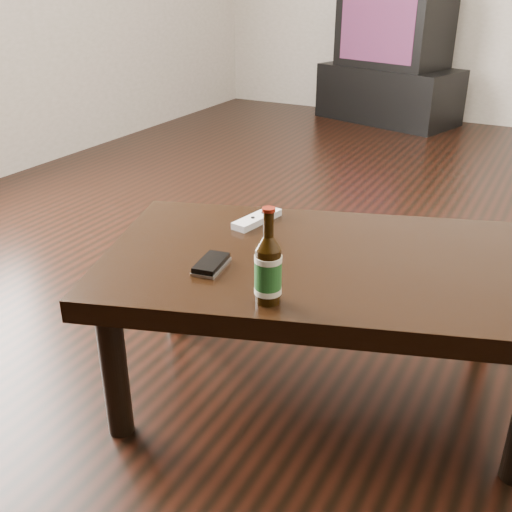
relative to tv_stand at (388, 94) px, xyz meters
The scene contains 7 objects.
floor 2.92m from the tv_stand, 70.99° to the right, with size 5.00×6.00×0.01m, color black.
tv_stand is the anchor object (origin of this frame).
tv 0.50m from the tv_stand, 106.67° to the right, with size 0.88×0.68×0.58m.
coffee_table 3.58m from the tv_stand, 76.23° to the right, with size 1.29×0.99×0.43m.
beer_bottle 3.85m from the tv_stand, 77.49° to the right, with size 0.07×0.07×0.22m.
phone 3.73m from the tv_stand, 80.24° to the right, with size 0.08×0.13×0.02m.
remote 3.41m from the tv_stand, 79.99° to the right, with size 0.08×0.19×0.02m.
Camera 1 is at (0.41, -2.04, 1.09)m, focal length 42.00 mm.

